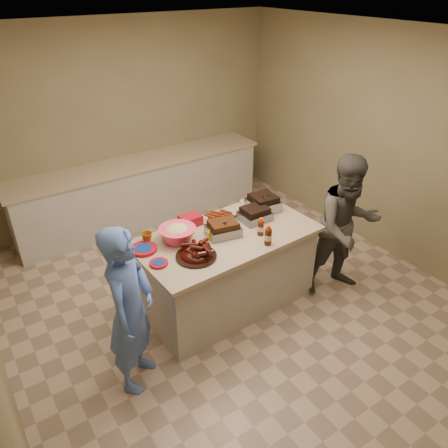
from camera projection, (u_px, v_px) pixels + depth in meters
room at (229, 299)px, 4.83m from camera, size 4.50×5.00×2.70m
back_counter at (142, 191)px, 6.19m from camera, size 3.60×0.64×0.90m
island at (227, 302)px, 4.79m from camera, size 1.87×1.04×0.87m
rib_platter at (196, 257)px, 4.01m from camera, size 0.39×0.39×0.15m
pulled_pork_tray at (223, 235)px, 4.35m from camera, size 0.36×0.30×0.10m
brisket_tray at (255, 220)px, 4.61m from camera, size 0.31×0.26×0.09m
roasting_pan at (263, 210)px, 4.81m from camera, size 0.33×0.33×0.12m
coleslaw_bowl at (178, 241)px, 4.25m from camera, size 0.38×0.38×0.25m
sausage_plate at (220, 220)px, 4.62m from camera, size 0.42×0.42×0.05m
mac_cheese_dish at (256, 204)px, 4.94m from camera, size 0.33×0.27×0.08m
bbq_bottle_a at (260, 235)px, 4.35m from camera, size 0.07×0.07×0.19m
bbq_bottle_b at (268, 244)px, 4.20m from camera, size 0.07×0.07×0.21m
mustard_bottle at (209, 239)px, 4.28m from camera, size 0.05×0.05×0.12m
sauce_bowl at (215, 231)px, 4.42m from camera, size 0.15×0.05×0.15m
plate_stack_large at (144, 250)px, 4.11m from camera, size 0.27×0.27×0.03m
plate_stack_small at (159, 264)px, 3.91m from camera, size 0.18×0.18×0.02m
plastic_cup at (147, 242)px, 4.24m from camera, size 0.11×0.10×0.11m
basket_stack at (191, 225)px, 4.53m from camera, size 0.22×0.17×0.11m
guest_blue at (140, 376)px, 3.91m from camera, size 1.50×1.48×0.37m
guest_gray at (337, 286)px, 5.04m from camera, size 1.19×1.74×0.60m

